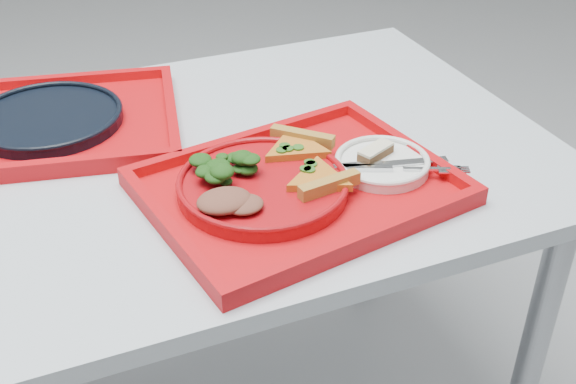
% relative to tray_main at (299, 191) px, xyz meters
% --- Properties ---
extents(table, '(1.60, 0.80, 0.75)m').
position_rel_tray_main_xyz_m(table, '(-0.31, 0.17, -0.08)').
color(table, silver).
rests_on(table, ground).
extents(tray_main, '(0.50, 0.42, 0.01)m').
position_rel_tray_main_xyz_m(tray_main, '(0.00, 0.00, 0.00)').
color(tray_main, '#BD090E').
rests_on(tray_main, table).
extents(tray_far, '(0.51, 0.43, 0.01)m').
position_rel_tray_main_xyz_m(tray_far, '(-0.33, 0.36, 0.00)').
color(tray_far, '#BD090E').
rests_on(tray_far, table).
extents(dinner_plate, '(0.26, 0.26, 0.02)m').
position_rel_tray_main_xyz_m(dinner_plate, '(-0.06, 0.01, 0.02)').
color(dinner_plate, '#A50B10').
rests_on(dinner_plate, tray_main).
extents(side_plate, '(0.15, 0.15, 0.01)m').
position_rel_tray_main_xyz_m(side_plate, '(0.14, -0.00, 0.01)').
color(side_plate, white).
rests_on(side_plate, tray_main).
extents(navy_plate, '(0.26, 0.26, 0.02)m').
position_rel_tray_main_xyz_m(navy_plate, '(-0.33, 0.36, 0.01)').
color(navy_plate, black).
rests_on(navy_plate, tray_far).
extents(pizza_slice_a, '(0.11, 0.13, 0.02)m').
position_rel_tray_main_xyz_m(pizza_slice_a, '(0.02, -0.02, 0.03)').
color(pizza_slice_a, orange).
rests_on(pizza_slice_a, dinner_plate).
extents(pizza_slice_b, '(0.16, 0.16, 0.02)m').
position_rel_tray_main_xyz_m(pizza_slice_b, '(0.03, 0.08, 0.03)').
color(pizza_slice_b, orange).
rests_on(pizza_slice_b, dinner_plate).
extents(salad_heap, '(0.09, 0.08, 0.04)m').
position_rel_tray_main_xyz_m(salad_heap, '(-0.10, 0.05, 0.05)').
color(salad_heap, black).
rests_on(salad_heap, dinner_plate).
extents(meat_portion, '(0.08, 0.06, 0.02)m').
position_rel_tray_main_xyz_m(meat_portion, '(-0.13, -0.03, 0.04)').
color(meat_portion, brown).
rests_on(meat_portion, dinner_plate).
extents(dessert_bar, '(0.07, 0.05, 0.02)m').
position_rel_tray_main_xyz_m(dessert_bar, '(0.14, 0.02, 0.03)').
color(dessert_bar, '#522D1B').
rests_on(dessert_bar, side_plate).
extents(knife, '(0.18, 0.06, 0.01)m').
position_rel_tray_main_xyz_m(knife, '(0.15, -0.01, 0.02)').
color(knife, silver).
rests_on(knife, side_plate).
extents(fork, '(0.18, 0.09, 0.01)m').
position_rel_tray_main_xyz_m(fork, '(0.16, -0.04, 0.02)').
color(fork, silver).
rests_on(fork, side_plate).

